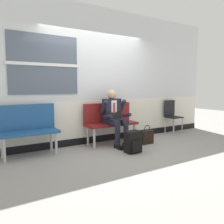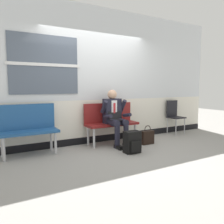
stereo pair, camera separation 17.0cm
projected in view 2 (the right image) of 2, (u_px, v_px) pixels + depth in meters
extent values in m
plane|color=gray|center=(111.00, 149.00, 4.82)|extent=(18.00, 18.00, 0.00)
cube|color=silver|center=(95.00, 54.00, 5.21)|extent=(6.97, 0.12, 2.07)
cube|color=silver|center=(96.00, 118.00, 5.37)|extent=(6.97, 0.12, 0.84)
cube|color=black|center=(96.00, 138.00, 5.43)|extent=(6.97, 0.14, 0.15)
cube|color=#4C5666|center=(45.00, 65.00, 4.60)|extent=(1.38, 0.02, 1.17)
cube|color=silver|center=(45.00, 65.00, 4.59)|extent=(1.46, 0.03, 0.06)
cube|color=maroon|center=(112.00, 124.00, 5.21)|extent=(1.22, 0.42, 0.05)
cube|color=maroon|center=(108.00, 113.00, 5.34)|extent=(1.22, 0.04, 0.44)
cylinder|color=#B7B7BC|center=(94.00, 138.00, 4.84)|extent=(0.05, 0.05, 0.42)
cylinder|color=#B7B7BC|center=(88.00, 136.00, 5.10)|extent=(0.05, 0.05, 0.42)
cylinder|color=#B7B7BC|center=(135.00, 133.00, 5.37)|extent=(0.05, 0.05, 0.42)
cylinder|color=#B7B7BC|center=(128.00, 131.00, 5.63)|extent=(0.05, 0.05, 0.42)
cube|color=navy|center=(29.00, 132.00, 4.30)|extent=(1.07, 0.42, 0.05)
cube|color=navy|center=(27.00, 117.00, 4.43)|extent=(1.07, 0.04, 0.49)
cylinder|color=#B7B7BC|center=(4.00, 150.00, 3.97)|extent=(0.05, 0.05, 0.42)
cylinder|color=#B7B7BC|center=(2.00, 146.00, 4.23)|extent=(0.05, 0.05, 0.42)
cylinder|color=#B7B7BC|center=(56.00, 143.00, 4.43)|extent=(0.05, 0.05, 0.42)
cylinder|color=#B7B7BC|center=(51.00, 140.00, 4.69)|extent=(0.05, 0.05, 0.42)
cylinder|color=#1E1E2D|center=(113.00, 123.00, 4.97)|extent=(0.15, 0.40, 0.15)
cylinder|color=#1E1E2D|center=(117.00, 137.00, 4.83)|extent=(0.11, 0.11, 0.47)
cube|color=black|center=(119.00, 147.00, 4.80)|extent=(0.10, 0.26, 0.07)
cylinder|color=#1E1E2D|center=(121.00, 122.00, 5.08)|extent=(0.15, 0.40, 0.15)
cylinder|color=#1E1E2D|center=(126.00, 136.00, 4.94)|extent=(0.11, 0.11, 0.47)
cube|color=black|center=(127.00, 146.00, 4.92)|extent=(0.10, 0.26, 0.07)
cube|color=#1E1E2D|center=(112.00, 111.00, 5.18)|extent=(0.40, 0.18, 0.55)
cube|color=silver|center=(114.00, 109.00, 5.09)|extent=(0.14, 0.01, 0.39)
cube|color=#B22328|center=(114.00, 110.00, 5.09)|extent=(0.05, 0.01, 0.33)
sphere|color=tan|center=(112.00, 94.00, 5.13)|extent=(0.21, 0.21, 0.21)
cylinder|color=#1E1E2D|center=(104.00, 107.00, 4.98)|extent=(0.09, 0.25, 0.30)
cylinder|color=#1E1E2D|center=(108.00, 117.00, 4.86)|extent=(0.08, 0.27, 0.12)
cylinder|color=#1E1E2D|center=(123.00, 106.00, 5.22)|extent=(0.09, 0.25, 0.30)
cylinder|color=#1E1E2D|center=(127.00, 115.00, 5.10)|extent=(0.08, 0.27, 0.12)
cube|color=black|center=(118.00, 120.00, 4.99)|extent=(0.33, 0.22, 0.02)
cube|color=black|center=(115.00, 114.00, 5.09)|extent=(0.33, 0.08, 0.21)
cube|color=black|center=(132.00, 142.00, 4.51)|extent=(0.31, 0.20, 0.43)
cube|color=black|center=(136.00, 147.00, 4.42)|extent=(0.22, 0.04, 0.21)
cube|color=black|center=(147.00, 137.00, 5.19)|extent=(0.31, 0.11, 0.30)
torus|color=black|center=(148.00, 129.00, 5.17)|extent=(0.17, 0.02, 0.17)
cube|color=black|center=(176.00, 117.00, 6.27)|extent=(0.38, 0.38, 0.03)
cube|color=black|center=(172.00, 108.00, 6.39)|extent=(0.38, 0.03, 0.44)
cylinder|color=#A5A5AA|center=(176.00, 127.00, 6.08)|extent=(0.02, 0.02, 0.44)
cylinder|color=#A5A5AA|center=(185.00, 126.00, 6.24)|extent=(0.02, 0.02, 0.44)
cylinder|color=#A5A5AA|center=(167.00, 126.00, 6.35)|extent=(0.02, 0.02, 0.44)
cylinder|color=#A5A5AA|center=(176.00, 125.00, 6.51)|extent=(0.02, 0.02, 0.44)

